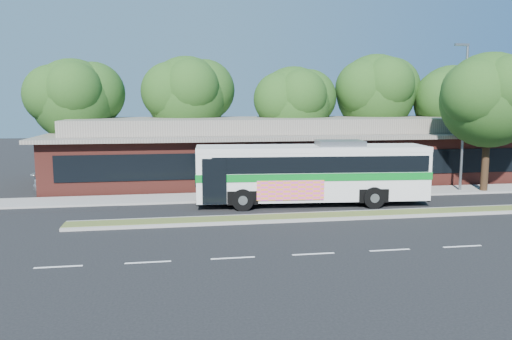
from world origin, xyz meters
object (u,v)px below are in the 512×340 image
object	(u,v)px
transit_bus	(312,169)
sidewalk_tree	(494,98)
sedan	(74,182)
lamp_post	(464,113)

from	to	relation	value
transit_bus	sidewalk_tree	xyz separation A→B (m)	(12.01, 2.00, 3.88)
transit_bus	sidewalk_tree	bearing A→B (deg)	13.86
sedan	lamp_post	bearing A→B (deg)	-87.17
lamp_post	sidewalk_tree	world-z (taller)	lamp_post
sedan	sidewalk_tree	bearing A→B (deg)	-87.04
sedan	sidewalk_tree	distance (m)	26.32
transit_bus	sedan	world-z (taller)	transit_bus
lamp_post	transit_bus	bearing A→B (deg)	-167.74
sidewalk_tree	lamp_post	bearing A→B (deg)	173.67
sedan	sidewalk_tree	xyz separation A→B (m)	(25.56, -3.62, 5.16)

